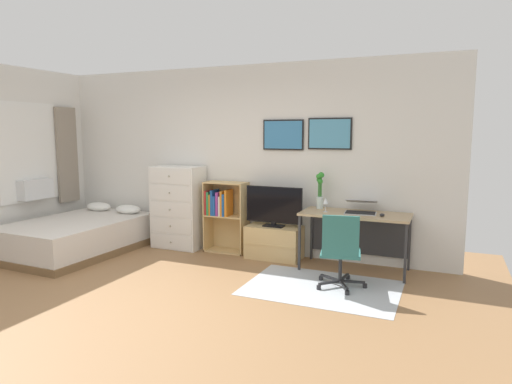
% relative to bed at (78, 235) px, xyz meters
% --- Properties ---
extents(ground_plane, '(7.20, 7.20, 0.00)m').
position_rel_bed_xyz_m(ground_plane, '(2.14, -1.35, -0.24)').
color(ground_plane, '#936B44').
extents(wall_back_with_posters, '(6.12, 0.09, 2.70)m').
position_rel_bed_xyz_m(wall_back_with_posters, '(2.15, 1.08, 1.11)').
color(wall_back_with_posters, silver).
rests_on(wall_back_with_posters, ground_plane).
extents(area_rug, '(1.70, 1.20, 0.01)m').
position_rel_bed_xyz_m(area_rug, '(3.71, -0.08, -0.24)').
color(area_rug, '#B2B7BC').
rests_on(area_rug, ground_plane).
extents(bed, '(1.45, 2.08, 0.60)m').
position_rel_bed_xyz_m(bed, '(0.00, 0.00, 0.00)').
color(bed, brown).
rests_on(bed, ground_plane).
extents(dresser, '(0.76, 0.46, 1.24)m').
position_rel_bed_xyz_m(dresser, '(1.22, 0.81, 0.38)').
color(dresser, white).
rests_on(dresser, ground_plane).
extents(bookshelf, '(0.62, 0.30, 1.03)m').
position_rel_bed_xyz_m(bookshelf, '(1.96, 0.87, 0.36)').
color(bookshelf, tan).
rests_on(bookshelf, ground_plane).
extents(tv_stand, '(0.76, 0.41, 0.46)m').
position_rel_bed_xyz_m(tv_stand, '(2.78, 0.82, -0.01)').
color(tv_stand, tan).
rests_on(tv_stand, ground_plane).
extents(television, '(0.81, 0.16, 0.56)m').
position_rel_bed_xyz_m(television, '(2.78, 0.80, 0.49)').
color(television, black).
rests_on(television, tv_stand).
extents(desk, '(1.35, 0.61, 0.74)m').
position_rel_bed_xyz_m(desk, '(3.91, 0.80, 0.36)').
color(desk, tan).
rests_on(desk, ground_plane).
extents(office_chair, '(0.58, 0.57, 0.86)m').
position_rel_bed_xyz_m(office_chair, '(3.90, -0.04, 0.21)').
color(office_chair, '#232326').
rests_on(office_chair, ground_plane).
extents(laptop, '(0.43, 0.45, 0.17)m').
position_rel_bed_xyz_m(laptop, '(3.97, 0.80, 0.56)').
color(laptop, '#B7B7BC').
rests_on(laptop, desk).
extents(computer_mouse, '(0.06, 0.10, 0.03)m').
position_rel_bed_xyz_m(computer_mouse, '(4.25, 0.65, 0.51)').
color(computer_mouse, '#262628').
rests_on(computer_mouse, desk).
extents(bamboo_vase, '(0.11, 0.10, 0.49)m').
position_rel_bed_xyz_m(bamboo_vase, '(3.40, 0.89, 0.76)').
color(bamboo_vase, silver).
rests_on(bamboo_vase, desk).
extents(wine_glass, '(0.07, 0.07, 0.18)m').
position_rel_bed_xyz_m(wine_glass, '(3.54, 0.66, 0.63)').
color(wine_glass, silver).
rests_on(wine_glass, desk).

